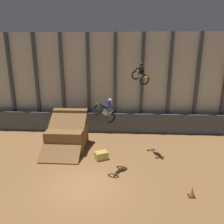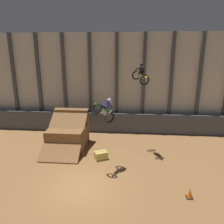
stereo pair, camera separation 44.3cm
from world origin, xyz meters
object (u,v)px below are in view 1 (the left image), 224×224
object	(u,v)px
dirt_ramp	(68,134)
rider_bike_right_air	(140,74)
traffic_cone_near_ramp	(192,192)
hay_bale_trackside	(101,155)
rider_bike_left_air	(106,110)

from	to	relation	value
dirt_ramp	rider_bike_right_air	world-z (taller)	rider_bike_right_air
traffic_cone_near_ramp	hay_bale_trackside	xyz separation A→B (m)	(-5.33, 3.97, -0.00)
rider_bike_left_air	traffic_cone_near_ramp	world-z (taller)	rider_bike_left_air
hay_bale_trackside	rider_bike_right_air	bearing A→B (deg)	31.50
dirt_ramp	hay_bale_trackside	xyz separation A→B (m)	(2.97, -2.06, -0.76)
dirt_ramp	hay_bale_trackside	size ratio (longest dim) A/B	4.17
hay_bale_trackside	traffic_cone_near_ramp	bearing A→B (deg)	-36.69
traffic_cone_near_ramp	hay_bale_trackside	size ratio (longest dim) A/B	0.54
rider_bike_left_air	hay_bale_trackside	xyz separation A→B (m)	(-0.45, 1.19, -3.72)
rider_bike_right_air	traffic_cone_near_ramp	size ratio (longest dim) A/B	3.17
traffic_cone_near_ramp	hay_bale_trackside	world-z (taller)	traffic_cone_near_ramp
dirt_ramp	rider_bike_left_air	world-z (taller)	rider_bike_left_air
rider_bike_left_air	rider_bike_right_air	size ratio (longest dim) A/B	0.96
dirt_ramp	hay_bale_trackside	distance (m)	3.70
hay_bale_trackside	rider_bike_left_air	bearing A→B (deg)	-69.33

